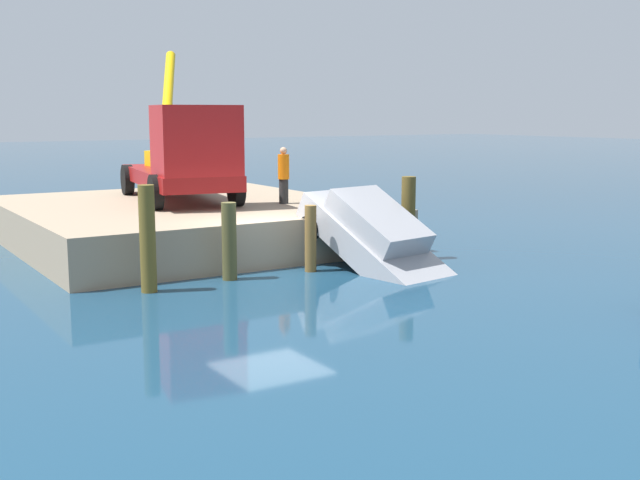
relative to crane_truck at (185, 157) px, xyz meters
name	(u,v)px	position (x,y,z in m)	size (l,w,h in m)	color
ground	(270,272)	(5.35, -0.06, -2.60)	(200.00, 200.00, 0.00)	navy
dock	(183,222)	(-0.13, -0.06, -1.99)	(10.59, 9.73, 1.21)	gray
crane_truck	(185,157)	(0.00, 0.00, 0.00)	(10.06, 4.43, 5.07)	maroon
dock_worker	(284,175)	(1.75, 2.41, -0.53)	(0.34, 0.34, 1.69)	#282828
salvaged_car	(377,240)	(6.47, 2.41, -1.85)	(4.33, 2.63, 2.86)	#99999E
piling_near	(148,239)	(5.93, -3.40, -1.42)	(0.35, 0.35, 2.36)	brown
piling_mid	(229,241)	(5.69, -1.32, -1.68)	(0.35, 0.35, 1.84)	#4C4725
piling_far	(311,239)	(5.87, 0.82, -1.77)	(0.29, 0.29, 1.66)	brown
piling_end	(408,218)	(5.89, 3.87, -1.48)	(0.38, 0.38, 2.24)	brown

